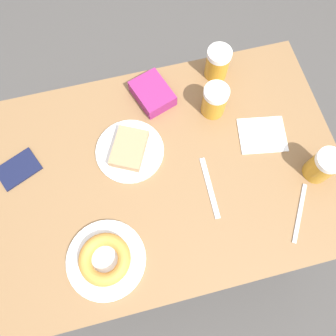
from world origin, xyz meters
name	(u,v)px	position (x,y,z in m)	size (l,w,h in m)	color
ground_plane	(168,215)	(0.00, 0.00, 0.00)	(8.00, 8.00, 0.00)	#474442
table	(168,176)	(0.00, 0.00, 0.65)	(0.76, 1.10, 0.70)	olive
plate_with_cake	(130,150)	(0.09, 0.10, 0.72)	(0.22, 0.22, 0.04)	white
plate_with_donut	(105,259)	(-0.22, 0.24, 0.72)	(0.23, 0.23, 0.05)	white
beer_mug_left	(215,101)	(0.17, -0.20, 0.76)	(0.08, 0.08, 0.11)	#C68C23
beer_mug_center	(323,166)	(-0.12, -0.44, 0.76)	(0.08, 0.08, 0.11)	#C68C23
beer_mug_right	(218,63)	(0.31, -0.25, 0.76)	(0.08, 0.08, 0.11)	#C68C23
napkin_folded	(262,135)	(0.04, -0.33, 0.71)	(0.15, 0.17, 0.00)	white
fork	(300,213)	(-0.23, -0.35, 0.71)	(0.16, 0.11, 0.00)	silver
knife	(210,187)	(-0.09, -0.11, 0.71)	(0.20, 0.02, 0.00)	silver
passport_near_edge	(18,169)	(0.12, 0.45, 0.71)	(0.13, 0.15, 0.01)	#141938
blue_pouch	(152,93)	(0.27, -0.01, 0.73)	(0.17, 0.15, 0.05)	#8C2366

